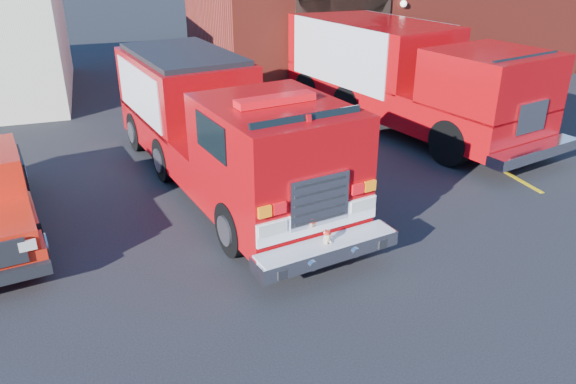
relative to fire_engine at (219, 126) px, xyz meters
name	(u,v)px	position (x,y,z in m)	size (l,w,h in m)	color
ground	(269,226)	(0.47, -2.39, -1.47)	(100.00, 100.00, 0.00)	black
parking_stripe_near	(501,170)	(6.97, -1.39, -1.46)	(0.12, 3.00, 0.01)	gold
parking_stripe_mid	(437,134)	(6.97, 1.61, -1.46)	(0.12, 3.00, 0.01)	gold
parking_stripe_far	(390,107)	(6.97, 4.61, -1.46)	(0.12, 3.00, 0.01)	gold
fire_engine	(219,126)	(0.00, 0.00, 0.00)	(4.19, 9.50, 2.83)	black
secondary_truck	(403,73)	(6.30, 2.74, 0.18)	(5.04, 9.74, 3.03)	black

